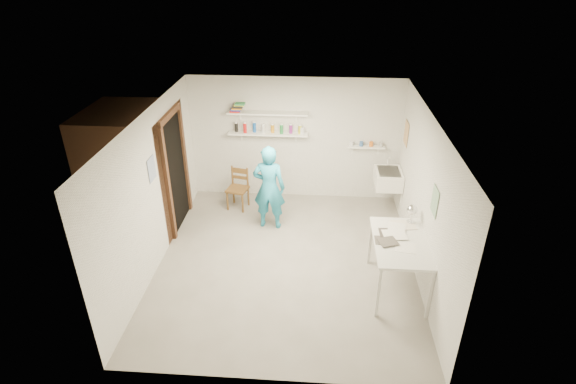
# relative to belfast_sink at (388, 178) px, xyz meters

# --- Properties ---
(floor) EXTENTS (4.00, 4.50, 0.02)m
(floor) POSITION_rel_belfast_sink_xyz_m (-1.75, -1.70, -0.71)
(floor) COLOR slate
(floor) RESTS_ON ground
(ceiling) EXTENTS (4.00, 4.50, 0.02)m
(ceiling) POSITION_rel_belfast_sink_xyz_m (-1.75, -1.70, 1.71)
(ceiling) COLOR silver
(ceiling) RESTS_ON wall_back
(wall_back) EXTENTS (4.00, 0.02, 2.40)m
(wall_back) POSITION_rel_belfast_sink_xyz_m (-1.75, 0.56, 0.50)
(wall_back) COLOR silver
(wall_back) RESTS_ON ground
(wall_front) EXTENTS (4.00, 0.02, 2.40)m
(wall_front) POSITION_rel_belfast_sink_xyz_m (-1.75, -3.96, 0.50)
(wall_front) COLOR silver
(wall_front) RESTS_ON ground
(wall_left) EXTENTS (0.02, 4.50, 2.40)m
(wall_left) POSITION_rel_belfast_sink_xyz_m (-3.76, -1.70, 0.50)
(wall_left) COLOR silver
(wall_left) RESTS_ON ground
(wall_right) EXTENTS (0.02, 4.50, 2.40)m
(wall_right) POSITION_rel_belfast_sink_xyz_m (0.26, -1.70, 0.50)
(wall_right) COLOR silver
(wall_right) RESTS_ON ground
(doorway_recess) EXTENTS (0.02, 0.90, 2.00)m
(doorway_recess) POSITION_rel_belfast_sink_xyz_m (-3.74, -0.65, 0.30)
(doorway_recess) COLOR black
(doorway_recess) RESTS_ON wall_left
(corridor_box) EXTENTS (1.40, 1.50, 2.10)m
(corridor_box) POSITION_rel_belfast_sink_xyz_m (-4.45, -0.65, 0.35)
(corridor_box) COLOR brown
(corridor_box) RESTS_ON ground
(door_lintel) EXTENTS (0.06, 1.05, 0.10)m
(door_lintel) POSITION_rel_belfast_sink_xyz_m (-3.72, -0.65, 1.35)
(door_lintel) COLOR brown
(door_lintel) RESTS_ON wall_left
(door_jamb_near) EXTENTS (0.06, 0.10, 2.00)m
(door_jamb_near) POSITION_rel_belfast_sink_xyz_m (-3.72, -1.15, 0.30)
(door_jamb_near) COLOR brown
(door_jamb_near) RESTS_ON ground
(door_jamb_far) EXTENTS (0.06, 0.10, 2.00)m
(door_jamb_far) POSITION_rel_belfast_sink_xyz_m (-3.72, -0.15, 0.30)
(door_jamb_far) COLOR brown
(door_jamb_far) RESTS_ON ground
(shelf_lower) EXTENTS (1.50, 0.22, 0.03)m
(shelf_lower) POSITION_rel_belfast_sink_xyz_m (-2.25, 0.43, 0.65)
(shelf_lower) COLOR white
(shelf_lower) RESTS_ON wall_back
(shelf_upper) EXTENTS (1.50, 0.22, 0.03)m
(shelf_upper) POSITION_rel_belfast_sink_xyz_m (-2.25, 0.43, 1.05)
(shelf_upper) COLOR white
(shelf_upper) RESTS_ON wall_back
(ledge_shelf) EXTENTS (0.70, 0.14, 0.03)m
(ledge_shelf) POSITION_rel_belfast_sink_xyz_m (-0.40, 0.47, 0.42)
(ledge_shelf) COLOR white
(ledge_shelf) RESTS_ON wall_back
(poster_left) EXTENTS (0.01, 0.28, 0.36)m
(poster_left) POSITION_rel_belfast_sink_xyz_m (-3.74, -1.65, 0.85)
(poster_left) COLOR #334C7F
(poster_left) RESTS_ON wall_left
(poster_right_a) EXTENTS (0.01, 0.34, 0.42)m
(poster_right_a) POSITION_rel_belfast_sink_xyz_m (0.24, 0.10, 0.85)
(poster_right_a) COLOR #995933
(poster_right_a) RESTS_ON wall_right
(poster_right_b) EXTENTS (0.01, 0.30, 0.38)m
(poster_right_b) POSITION_rel_belfast_sink_xyz_m (0.24, -2.25, 0.80)
(poster_right_b) COLOR #3F724C
(poster_right_b) RESTS_ON wall_right
(belfast_sink) EXTENTS (0.48, 0.60, 0.30)m
(belfast_sink) POSITION_rel_belfast_sink_xyz_m (0.00, 0.00, 0.00)
(belfast_sink) COLOR white
(belfast_sink) RESTS_ON wall_right
(man) EXTENTS (0.59, 0.41, 1.55)m
(man) POSITION_rel_belfast_sink_xyz_m (-2.12, -0.65, 0.07)
(man) COLOR teal
(man) RESTS_ON ground
(wall_clock) EXTENTS (0.28, 0.06, 0.28)m
(wall_clock) POSITION_rel_belfast_sink_xyz_m (-2.14, -0.43, 0.33)
(wall_clock) COLOR tan
(wall_clock) RESTS_ON man
(wooden_chair) EXTENTS (0.44, 0.43, 0.79)m
(wooden_chair) POSITION_rel_belfast_sink_xyz_m (-2.80, -0.05, -0.30)
(wooden_chair) COLOR brown
(wooden_chair) RESTS_ON ground
(work_table) EXTENTS (0.75, 1.25, 0.83)m
(work_table) POSITION_rel_belfast_sink_xyz_m (-0.11, -2.23, -0.28)
(work_table) COLOR silver
(work_table) RESTS_ON ground
(desk_lamp) EXTENTS (0.16, 0.16, 0.16)m
(desk_lamp) POSITION_rel_belfast_sink_xyz_m (0.10, -1.72, 0.35)
(desk_lamp) COLOR silver
(desk_lamp) RESTS_ON work_table
(spray_cans) EXTENTS (1.29, 0.06, 0.17)m
(spray_cans) POSITION_rel_belfast_sink_xyz_m (-2.25, 0.43, 0.75)
(spray_cans) COLOR black
(spray_cans) RESTS_ON shelf_lower
(book_stack) EXTENTS (0.28, 0.14, 0.17)m
(book_stack) POSITION_rel_belfast_sink_xyz_m (-2.80, 0.43, 1.15)
(book_stack) COLOR red
(book_stack) RESTS_ON shelf_upper
(ledge_pots) EXTENTS (0.48, 0.07, 0.09)m
(ledge_pots) POSITION_rel_belfast_sink_xyz_m (-0.40, 0.47, 0.48)
(ledge_pots) COLOR silver
(ledge_pots) RESTS_ON ledge_shelf
(papers) EXTENTS (0.30, 0.22, 0.03)m
(papers) POSITION_rel_belfast_sink_xyz_m (-0.11, -2.23, 0.15)
(papers) COLOR silver
(papers) RESTS_ON work_table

